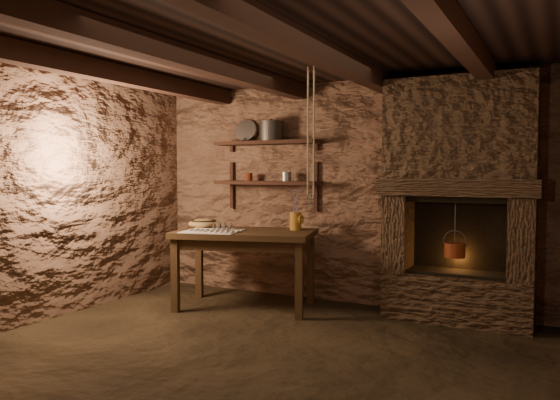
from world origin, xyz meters
The scene contains 24 objects.
floor centered at (0.00, 0.00, 0.00)m, with size 4.50×4.50×0.00m, color black.
back_wall centered at (0.00, 2.00, 1.20)m, with size 4.50×0.04×2.40m, color #4E3224.
front_wall centered at (0.00, -2.00, 1.20)m, with size 4.50×0.04×2.40m, color #4E3224.
left_wall centered at (-2.25, 0.00, 1.20)m, with size 0.04×4.00×2.40m, color #4E3224.
ceiling centered at (0.00, 0.00, 2.40)m, with size 4.50×4.00×0.04m, color black.
beam_far_left centered at (-1.50, 0.00, 2.31)m, with size 0.14×3.95×0.16m, color black.
beam_mid_left centered at (-0.50, 0.00, 2.31)m, with size 0.14×3.95×0.16m, color black.
beam_mid_right centered at (0.50, 0.00, 2.31)m, with size 0.14×3.95×0.16m, color black.
beam_far_right centered at (1.50, 0.00, 2.31)m, with size 0.14×3.95×0.16m, color black.
shelf_lower centered at (-0.85, 1.84, 1.30)m, with size 1.25×0.30×0.04m, color black.
shelf_upper centered at (-0.85, 1.84, 1.75)m, with size 1.25×0.30×0.04m, color black.
hearth centered at (1.25, 1.77, 1.23)m, with size 1.43×0.51×2.30m.
work_table centered at (-0.81, 1.29, 0.44)m, with size 1.58×1.15×0.81m.
linen_cloth centered at (-1.06, 1.05, 0.81)m, with size 0.57×0.46×0.01m, color silver.
pewter_cutlery_row centered at (-1.06, 1.04, 0.82)m, with size 0.48×0.18×0.01m, color gray, non-canonical shape.
drinking_glasses centered at (-1.04, 1.16, 0.86)m, with size 0.18×0.06×0.07m, color white, non-canonical shape.
stoneware_jug centered at (-0.36, 1.58, 1.00)m, with size 0.15×0.15×0.43m.
wooden_bowl centered at (-1.39, 1.36, 0.85)m, with size 0.33×0.33×0.12m, color olive.
iron_stockpot centered at (-0.79, 1.84, 1.87)m, with size 0.26×0.26×0.20m, color #312E2B.
tin_pan centered at (-1.19, 1.94, 1.90)m, with size 0.27×0.27×0.04m, color #9C9B97.
small_kettle centered at (-0.60, 1.84, 1.37)m, with size 0.15×0.11×0.16m, color #9C9B97, non-canonical shape.
rusty_tin centered at (-1.09, 1.84, 1.36)m, with size 0.09×0.09×0.09m, color #531D10.
red_pot centered at (1.23, 1.72, 0.70)m, with size 0.23×0.23×0.54m.
hanging_ropes centered at (0.05, 1.05, 1.80)m, with size 0.08×0.08×1.20m, color tan, non-canonical shape.
Camera 1 is at (2.14, -3.55, 1.43)m, focal length 35.00 mm.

